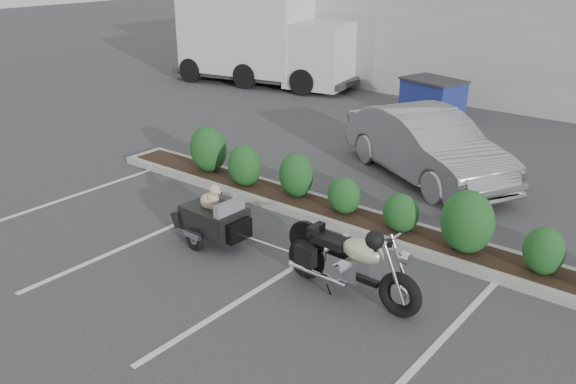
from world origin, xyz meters
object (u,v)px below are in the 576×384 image
Objects in this scene: pet_trailer at (214,217)px; motorcycle at (350,264)px; delivery_truck at (264,42)px; sedan at (427,145)px; dumpster at (432,98)px.

motorcycle is at bearing 1.08° from pet_trailer.
delivery_truck is at bearing 136.85° from motorcycle.
sedan reaches higher than dumpster.
motorcycle is 0.32× the size of delivery_truck.
pet_trailer is at bearing -69.63° from dumpster.
motorcycle is 0.51× the size of sedan.
sedan is (1.38, 5.15, 0.29)m from pet_trailer.
motorcycle is 1.26× the size of pet_trailer.
delivery_truck is (-9.33, 5.46, 0.78)m from sedan.
sedan is 2.26× the size of dumpster.
dumpster is (-0.84, 9.96, 0.12)m from pet_trailer.
pet_trailer is 0.91× the size of dumpster.
sedan reaches higher than pet_trailer.
delivery_truck reaches higher than dumpster.
delivery_truck is (-7.95, 10.61, 1.07)m from pet_trailer.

